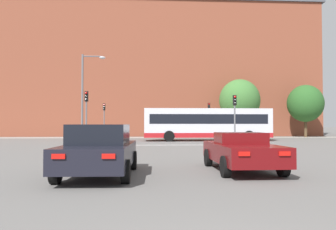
{
  "coord_description": "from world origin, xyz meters",
  "views": [
    {
      "loc": [
        -0.86,
        -2.53,
        1.56
      ],
      "look_at": [
        0.93,
        27.56,
        2.45
      ],
      "focal_mm": 35.0,
      "sensor_mm": 36.0,
      "label": 1
    }
  ],
  "objects": [
    {
      "name": "stop_line_strip",
      "position": [
        0.0,
        22.42,
        0.0
      ],
      "size": [
        9.53,
        0.3,
        0.01
      ],
      "primitive_type": "cube",
      "color": "silver",
      "rests_on": "ground_plane"
    },
    {
      "name": "far_pavement",
      "position": [
        0.0,
        36.96,
        0.01
      ],
      "size": [
        70.58,
        2.5,
        0.01
      ],
      "primitive_type": "cube",
      "color": "#A09B91",
      "rests_on": "ground_plane"
    },
    {
      "name": "brick_civic_building",
      "position": [
        0.5,
        46.25,
        10.22
      ],
      "size": [
        45.13,
        12.17,
        26.72
      ],
      "color": "brown",
      "rests_on": "ground_plane"
    },
    {
      "name": "car_saloon_left",
      "position": [
        -2.34,
        7.57,
        0.78
      ],
      "size": [
        2.14,
        4.5,
        1.56
      ],
      "rotation": [
        0.0,
        0.0,
        -0.03
      ],
      "color": "black",
      "rests_on": "ground_plane"
    },
    {
      "name": "car_roadster_right",
      "position": [
        2.27,
        8.39,
        0.66
      ],
      "size": [
        2.0,
        4.33,
        1.29
      ],
      "rotation": [
        0.0,
        0.0,
        0.01
      ],
      "color": "#600C0F",
      "rests_on": "ground_plane"
    },
    {
      "name": "bus_crossing_lead",
      "position": [
        4.79,
        28.84,
        1.66
      ],
      "size": [
        12.11,
        2.75,
        3.09
      ],
      "rotation": [
        0.0,
        0.0,
        1.57
      ],
      "color": "silver",
      "rests_on": "ground_plane"
    },
    {
      "name": "traffic_light_near_left",
      "position": [
        -5.71,
        23.27,
        2.8
      ],
      "size": [
        0.26,
        0.31,
        4.17
      ],
      "color": "slate",
      "rests_on": "ground_plane"
    },
    {
      "name": "traffic_light_far_left",
      "position": [
        -6.12,
        36.6,
        2.75
      ],
      "size": [
        0.26,
        0.31,
        4.07
      ],
      "color": "slate",
      "rests_on": "ground_plane"
    },
    {
      "name": "traffic_light_far_right",
      "position": [
        6.4,
        36.38,
        2.81
      ],
      "size": [
        0.26,
        0.31,
        4.18
      ],
      "color": "slate",
      "rests_on": "ground_plane"
    },
    {
      "name": "traffic_light_near_right",
      "position": [
        5.91,
        22.78,
        2.63
      ],
      "size": [
        0.26,
        0.31,
        3.89
      ],
      "color": "slate",
      "rests_on": "ground_plane"
    },
    {
      "name": "street_lamp_junction",
      "position": [
        -6.01,
        24.77,
        4.48
      ],
      "size": [
        1.96,
        0.36,
        7.38
      ],
      "color": "slate",
      "rests_on": "ground_plane"
    },
    {
      "name": "pedestrian_waiting",
      "position": [
        3.4,
        37.78,
        1.03
      ],
      "size": [
        0.44,
        0.32,
        1.74
      ],
      "rotation": [
        0.0,
        0.0,
        2.88
      ],
      "color": "black",
      "rests_on": "ground_plane"
    },
    {
      "name": "pedestrian_walking_east",
      "position": [
        9.43,
        36.25,
        0.97
      ],
      "size": [
        0.43,
        0.45,
        1.66
      ],
      "rotation": [
        0.0,
        0.0,
        4.01
      ],
      "color": "#333851",
      "rests_on": "ground_plane"
    },
    {
      "name": "pedestrian_walking_west",
      "position": [
        10.98,
        36.09,
        1.0
      ],
      "size": [
        0.44,
        0.31,
        1.71
      ],
      "rotation": [
        0.0,
        0.0,
        2.89
      ],
      "color": "#333851",
      "rests_on": "ground_plane"
    },
    {
      "name": "tree_by_building",
      "position": [
        10.56,
        37.84,
        4.58
      ],
      "size": [
        5.08,
        5.08,
        7.26
      ],
      "color": "#4C3823",
      "rests_on": "ground_plane"
    },
    {
      "name": "tree_kerbside",
      "position": [
        18.75,
        37.25,
        4.21
      ],
      "size": [
        4.42,
        4.42,
        6.54
      ],
      "color": "#4C3823",
      "rests_on": "ground_plane"
    }
  ]
}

